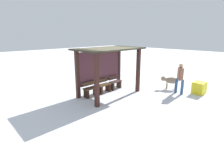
# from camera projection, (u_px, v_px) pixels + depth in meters

# --- Properties ---
(ground_plane) EXTENTS (60.00, 60.00, 0.00)m
(ground_plane) POSITION_uv_depth(u_px,v_px,m) (110.00, 94.00, 8.87)
(ground_plane) COLOR white
(bus_shelter) EXTENTS (3.47, 2.00, 2.46)m
(bus_shelter) POSITION_uv_depth(u_px,v_px,m) (106.00, 60.00, 8.61)
(bus_shelter) COLOR #3B201C
(bus_shelter) RESTS_ON ground
(bench_left_inside) EXTENTS (0.80, 0.39, 0.76)m
(bench_left_inside) POSITION_uv_depth(u_px,v_px,m) (91.00, 90.00, 8.49)
(bench_left_inside) COLOR brown
(bench_left_inside) RESTS_ON ground
(bench_center_inside) EXTENTS (0.80, 0.40, 0.74)m
(bench_center_inside) POSITION_uv_depth(u_px,v_px,m) (104.00, 87.00, 9.11)
(bench_center_inside) COLOR #4D341D
(bench_center_inside) RESTS_ON ground
(bench_right_inside) EXTENTS (0.80, 0.35, 0.75)m
(bench_right_inside) POSITION_uv_depth(u_px,v_px,m) (115.00, 83.00, 9.72)
(bench_right_inside) COLOR #452C28
(bench_right_inside) RESTS_ON ground
(person_walking) EXTENTS (0.58, 0.53, 1.64)m
(person_walking) POSITION_uv_depth(u_px,v_px,m) (180.00, 76.00, 8.79)
(person_walking) COLOR #936048
(person_walking) RESTS_ON ground
(dog) EXTENTS (0.73, 0.99, 0.74)m
(dog) POSITION_uv_depth(u_px,v_px,m) (170.00, 80.00, 9.66)
(dog) COLOR gray
(dog) RESTS_ON ground
(grit_bin) EXTENTS (0.72, 0.58, 0.64)m
(grit_bin) POSITION_uv_depth(u_px,v_px,m) (199.00, 88.00, 8.95)
(grit_bin) COLOR yellow
(grit_bin) RESTS_ON ground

